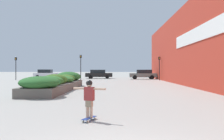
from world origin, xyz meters
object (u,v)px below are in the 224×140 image
object	(u,v)px
skateboarder	(89,95)
traffic_light_far_left	(16,64)
skateboard	(89,119)
traffic_light_left	(81,63)
car_leftmost	(46,74)
car_center_right	(204,74)
car_center_left	(143,74)
car_rightmost	(99,74)
traffic_light_right	(159,64)

from	to	relation	value
skateboarder	traffic_light_far_left	world-z (taller)	traffic_light_far_left
skateboard	traffic_light_left	size ratio (longest dim) A/B	0.20
traffic_light_far_left	car_leftmost	bearing A→B (deg)	66.35
car_center_right	car_center_left	bearing A→B (deg)	101.96
skateboarder	traffic_light_far_left	size ratio (longest dim) A/B	0.34
car_leftmost	car_center_right	size ratio (longest dim) A/B	0.93
skateboard	car_leftmost	size ratio (longest dim) A/B	0.18
car_center_right	skateboard	bearing A→B (deg)	155.89
car_leftmost	car_center_right	world-z (taller)	car_leftmost
skateboard	traffic_light_left	world-z (taller)	traffic_light_left
skateboarder	car_center_left	bearing A→B (deg)	102.00
car_center_left	car_rightmost	world-z (taller)	car_center_left
traffic_light_right	traffic_light_far_left	xyz separation A→B (m)	(-21.74, 0.67, -0.02)
car_center_right	traffic_light_left	size ratio (longest dim) A/B	1.17
car_center_right	traffic_light_far_left	xyz separation A→B (m)	(-30.65, -6.00, 1.62)
skateboard	car_rightmost	world-z (taller)	car_rightmost
skateboarder	car_center_right	xyz separation A→B (m)	(16.05, 35.88, -0.07)
car_center_left	car_rightmost	distance (m)	7.95
car_center_left	car_center_right	bearing A→B (deg)	-78.04
skateboarder	traffic_light_left	distance (m)	29.68
car_leftmost	car_center_left	size ratio (longest dim) A/B	0.92
skateboard	car_leftmost	distance (m)	38.14
skateboarder	traffic_light_right	world-z (taller)	traffic_light_right
car_leftmost	car_center_right	distance (m)	27.86
car_center_left	car_leftmost	bearing A→B (deg)	81.06
car_center_right	car_leftmost	bearing A→B (deg)	89.22
skateboarder	traffic_light_right	xyz separation A→B (m)	(7.14, 29.21, 1.56)
car_center_left	traffic_light_left	distance (m)	10.82
skateboard	traffic_light_far_left	world-z (taller)	traffic_light_far_left
car_center_right	car_rightmost	bearing A→B (deg)	89.63
skateboard	traffic_light_left	xyz separation A→B (m)	(-4.57, 29.27, 2.47)
car_center_right	traffic_light_far_left	distance (m)	31.28
traffic_light_far_left	car_center_right	bearing A→B (deg)	11.08
skateboarder	car_leftmost	world-z (taller)	car_leftmost
skateboarder	traffic_light_left	bearing A→B (deg)	119.69
car_center_right	traffic_light_right	distance (m)	11.25
car_rightmost	traffic_light_right	distance (m)	11.78
skateboarder	car_leftmost	xyz separation A→B (m)	(-11.80, 36.26, 0.01)
skateboard	traffic_light_far_left	bearing A→B (deg)	136.86
skateboard	traffic_light_right	xyz separation A→B (m)	(7.14, 29.21, 2.31)
traffic_light_left	traffic_light_right	bearing A→B (deg)	-0.32
skateboarder	traffic_light_left	xyz separation A→B (m)	(-4.57, 29.27, 1.72)
car_leftmost	traffic_light_far_left	bearing A→B (deg)	-23.65
traffic_light_left	traffic_light_far_left	size ratio (longest dim) A/B	1.08
car_center_left	traffic_light_far_left	distance (m)	20.21
car_leftmost	skateboard	bearing A→B (deg)	18.03
car_rightmost	traffic_light_far_left	size ratio (longest dim) A/B	1.35
car_rightmost	traffic_light_left	world-z (taller)	traffic_light_left
skateboarder	car_center_left	size ratio (longest dim) A/B	0.27
car_leftmost	traffic_light_right	xyz separation A→B (m)	(18.94, -7.05, 1.56)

